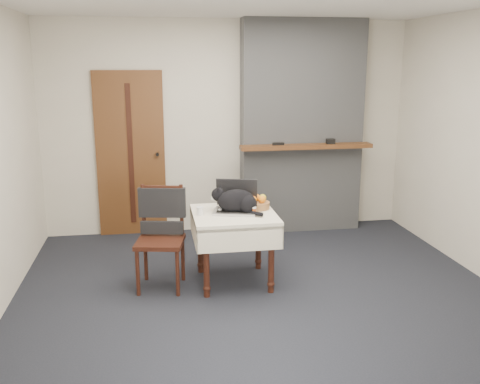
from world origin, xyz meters
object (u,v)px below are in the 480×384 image
at_px(fruit_basket, 258,203).
at_px(pill_bottle, 254,211).
at_px(door, 131,154).
at_px(side_table, 234,224).
at_px(cat, 237,201).
at_px(laptop, 236,203).
at_px(cream_jar, 200,211).
at_px(chair, 161,223).

bearing_deg(fruit_basket, pill_bottle, -108.52).
distance_m(door, side_table, 2.03).
bearing_deg(cat, laptop, 115.35).
height_order(door, fruit_basket, door).
xyz_separation_m(pill_bottle, fruit_basket, (0.08, 0.23, 0.01)).
distance_m(laptop, pill_bottle, 0.24).
height_order(door, pill_bottle, door).
height_order(side_table, fruit_basket, fruit_basket).
xyz_separation_m(side_table, fruit_basket, (0.25, 0.12, 0.17)).
xyz_separation_m(cream_jar, pill_bottle, (0.50, -0.10, 0.01)).
height_order(cream_jar, chair, chair).
bearing_deg(chair, fruit_basket, 13.80).
distance_m(pill_bottle, chair, 0.89).
height_order(laptop, cream_jar, laptop).
relative_size(cat, cream_jar, 6.31).
xyz_separation_m(cat, cream_jar, (-0.36, -0.02, -0.07)).
xyz_separation_m(side_table, cream_jar, (-0.32, -0.01, 0.15)).
relative_size(door, chair, 2.07).
height_order(fruit_basket, chair, chair).
bearing_deg(laptop, side_table, -96.69).
height_order(door, cat, door).
distance_m(fruit_basket, chair, 0.95).
bearing_deg(door, fruit_basket, -51.90).
bearing_deg(pill_bottle, door, 122.76).
relative_size(laptop, cream_jar, 6.34).
relative_size(laptop, cat, 1.00).
bearing_deg(cream_jar, laptop, 13.19).
relative_size(laptop, fruit_basket, 2.02).
height_order(side_table, laptop, laptop).
bearing_deg(fruit_basket, cat, -152.78).
bearing_deg(cat, fruit_basket, 49.56).
distance_m(side_table, cat, 0.23).
bearing_deg(pill_bottle, cream_jar, 168.53).
bearing_deg(laptop, pill_bottle, -36.47).
bearing_deg(door, cream_jar, -68.52).
bearing_deg(pill_bottle, laptop, 128.42).
bearing_deg(cream_jar, fruit_basket, 12.70).
distance_m(door, laptop, 1.96).
bearing_deg(side_table, cat, 8.36).
bearing_deg(fruit_basket, chair, -177.26).
relative_size(side_table, fruit_basket, 3.31).
xyz_separation_m(cream_jar, fruit_basket, (0.57, 0.13, 0.02)).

